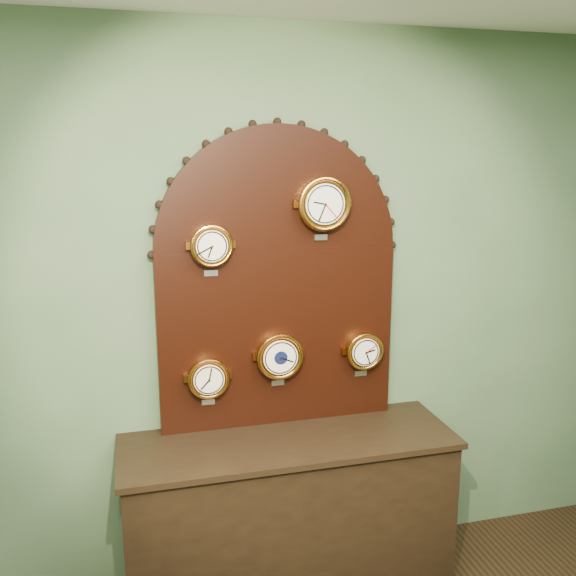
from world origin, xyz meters
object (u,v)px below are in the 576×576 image
object	(u,v)px
roman_clock	(211,245)
barometer	(279,356)
shop_counter	(289,517)
arabic_clock	(323,204)
tide_clock	(364,351)
display_board	(278,270)
hygrometer	(208,378)

from	to	relation	value
roman_clock	barometer	size ratio (longest dim) A/B	0.88
roman_clock	barometer	world-z (taller)	roman_clock
shop_counter	arabic_clock	size ratio (longest dim) A/B	5.11
tide_clock	display_board	bearing A→B (deg)	171.48
arabic_clock	tide_clock	world-z (taller)	arabic_clock
display_board	hygrometer	bearing A→B (deg)	-169.79
display_board	hygrometer	distance (m)	0.63
shop_counter	barometer	distance (m)	0.82
hygrometer	tide_clock	xyz separation A→B (m)	(0.81, 0.00, 0.07)
shop_counter	arabic_clock	xyz separation A→B (m)	(0.21, 0.15, 1.55)
shop_counter	roman_clock	bearing A→B (deg)	155.29
arabic_clock	display_board	bearing A→B (deg)	162.27
arabic_clock	hygrometer	distance (m)	1.01
roman_clock	arabic_clock	xyz separation A→B (m)	(0.55, -0.00, 0.18)
display_board	arabic_clock	distance (m)	0.40
arabic_clock	hygrometer	size ratio (longest dim) A/B	1.23
hygrometer	tide_clock	world-z (taller)	tide_clock
shop_counter	tide_clock	xyz separation A→B (m)	(0.44, 0.15, 0.79)
display_board	barometer	xyz separation A→B (m)	(-0.01, -0.07, -0.42)
barometer	tide_clock	size ratio (longest dim) A/B	1.16
display_board	roman_clock	distance (m)	0.37
shop_counter	display_board	distance (m)	1.25
hygrometer	barometer	size ratio (longest dim) A/B	0.89
hygrometer	barometer	distance (m)	0.37
shop_counter	roman_clock	distance (m)	1.42
shop_counter	hygrometer	size ratio (longest dim) A/B	6.27
shop_counter	arabic_clock	world-z (taller)	arabic_clock
shop_counter	hygrometer	xyz separation A→B (m)	(-0.37, 0.15, 0.72)
shop_counter	display_board	bearing A→B (deg)	90.00
display_board	hygrometer	world-z (taller)	display_board
roman_clock	barometer	distance (m)	0.65
shop_counter	barometer	bearing A→B (deg)	93.72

